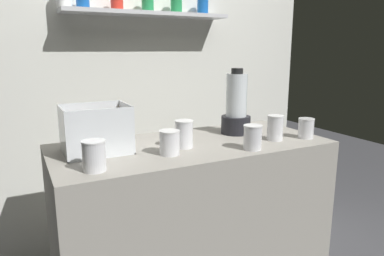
# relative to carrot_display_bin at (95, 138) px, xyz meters

# --- Properties ---
(counter) EXTENTS (1.40, 0.64, 0.90)m
(counter) POSITION_rel_carrot_display_bin_xyz_m (0.48, -0.06, -0.52)
(counter) COLOR #9E998E
(counter) RESTS_ON ground_plane
(back_wall_unit) EXTENTS (2.60, 0.24, 2.50)m
(back_wall_unit) POSITION_rel_carrot_display_bin_xyz_m (0.48, 0.71, 0.30)
(back_wall_unit) COLOR silver
(back_wall_unit) RESTS_ON ground_plane
(carrot_display_bin) EXTENTS (0.30, 0.24, 0.22)m
(carrot_display_bin) POSITION_rel_carrot_display_bin_xyz_m (0.00, 0.00, 0.00)
(carrot_display_bin) COLOR white
(carrot_display_bin) RESTS_ON counter
(blender_pitcher) EXTENTS (0.17, 0.17, 0.37)m
(blender_pitcher) POSITION_rel_carrot_display_bin_xyz_m (0.80, 0.03, 0.08)
(blender_pitcher) COLOR black
(blender_pitcher) RESTS_ON counter
(juice_cup_pomegranate_far_left) EXTENTS (0.09, 0.09, 0.12)m
(juice_cup_pomegranate_far_left) POSITION_rel_carrot_display_bin_xyz_m (-0.06, -0.26, -0.01)
(juice_cup_pomegranate_far_left) COLOR white
(juice_cup_pomegranate_far_left) RESTS_ON counter
(juice_cup_beet_left) EXTENTS (0.10, 0.10, 0.11)m
(juice_cup_beet_left) POSITION_rel_carrot_display_bin_xyz_m (0.30, -0.19, -0.02)
(juice_cup_beet_left) COLOR white
(juice_cup_beet_left) RESTS_ON counter
(juice_cup_pomegranate_middle) EXTENTS (0.09, 0.09, 0.14)m
(juice_cup_pomegranate_middle) POSITION_rel_carrot_display_bin_xyz_m (0.41, -0.11, -0.01)
(juice_cup_pomegranate_middle) COLOR white
(juice_cup_pomegranate_middle) RESTS_ON counter
(juice_cup_carrot_right) EXTENTS (0.09, 0.09, 0.12)m
(juice_cup_carrot_right) POSITION_rel_carrot_display_bin_xyz_m (0.68, -0.29, -0.01)
(juice_cup_carrot_right) COLOR white
(juice_cup_carrot_right) RESTS_ON counter
(juice_cup_carrot_far_right) EXTENTS (0.09, 0.09, 0.13)m
(juice_cup_carrot_far_right) POSITION_rel_carrot_display_bin_xyz_m (0.90, -0.20, -0.01)
(juice_cup_carrot_far_right) COLOR white
(juice_cup_carrot_far_right) RESTS_ON counter
(juice_cup_mango_rightmost) EXTENTS (0.09, 0.09, 0.11)m
(juice_cup_mango_rightmost) POSITION_rel_carrot_display_bin_xyz_m (1.08, -0.24, -0.02)
(juice_cup_mango_rightmost) COLOR white
(juice_cup_mango_rightmost) RESTS_ON counter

